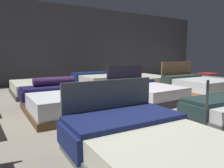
% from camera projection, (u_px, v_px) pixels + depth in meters
% --- Properties ---
extents(ground_plane, '(18.00, 18.00, 0.02)m').
position_uv_depth(ground_plane, '(118.00, 109.00, 5.24)').
color(ground_plane, gray).
extents(showroom_back_wall, '(18.00, 0.06, 3.50)m').
position_uv_depth(showroom_back_wall, '(51.00, 44.00, 9.40)').
color(showroom_back_wall, '#47474C').
rests_on(showroom_back_wall, ground_plane).
extents(bed_1, '(1.75, 2.22, 0.92)m').
position_uv_depth(bed_1, '(150.00, 147.00, 2.53)').
color(bed_1, '#525B5A').
rests_on(bed_1, ground_plane).
extents(bed_5, '(1.70, 2.04, 0.74)m').
position_uv_depth(bed_5, '(63.00, 101.00, 4.88)').
color(bed_5, brown).
rests_on(bed_5, ground_plane).
extents(bed_6, '(1.55, 2.04, 0.96)m').
position_uv_depth(bed_6, '(144.00, 92.00, 6.11)').
color(bed_6, '#2C272F').
rests_on(bed_6, ground_plane).
extents(bed_7, '(1.76, 2.02, 1.03)m').
position_uv_depth(bed_7, '(196.00, 85.00, 7.48)').
color(bed_7, '#996A4B').
rests_on(bed_7, ground_plane).
extents(bed_9, '(1.62, 2.03, 0.41)m').
position_uv_depth(bed_9, '(37.00, 88.00, 7.13)').
color(bed_9, '#292B2D').
rests_on(bed_9, ground_plane).
extents(bed_10, '(1.52, 2.06, 0.56)m').
position_uv_depth(bed_10, '(98.00, 81.00, 8.48)').
color(bed_10, '#303334').
rests_on(bed_10, ground_plane).
extents(bed_11, '(1.71, 2.16, 0.35)m').
position_uv_depth(bed_11, '(145.00, 80.00, 9.70)').
color(bed_11, '#52535D').
rests_on(bed_11, ground_plane).
extents(price_sign, '(0.28, 0.24, 1.04)m').
position_uv_depth(price_sign, '(206.00, 115.00, 3.23)').
color(price_sign, '#3F3F44').
rests_on(price_sign, ground_plane).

